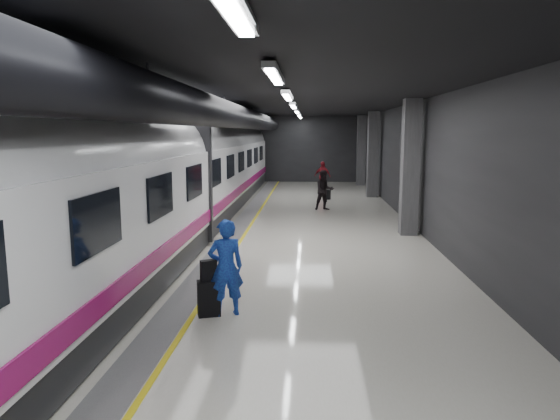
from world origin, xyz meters
name	(u,v)px	position (x,y,z in m)	size (l,w,h in m)	color
ground	(269,246)	(0.00, 0.00, 0.00)	(40.00, 40.00, 0.00)	silver
platform_hall	(262,128)	(-0.29, 0.96, 3.54)	(10.02, 40.02, 4.51)	black
train	(162,177)	(-3.25, 0.00, 2.07)	(3.05, 38.00, 4.05)	black
traveler_main	(226,268)	(-0.33, -5.86, 0.92)	(0.67, 0.44, 1.84)	blue
suitcase_main	(209,298)	(-0.65, -5.91, 0.34)	(0.41, 0.26, 0.67)	black
shoulder_bag	(209,270)	(-0.65, -5.90, 0.87)	(0.29, 0.16, 0.39)	black
traveler_far_a	(324,190)	(1.87, 7.15, 0.88)	(0.86, 0.67, 1.77)	black
traveler_far_b	(322,176)	(1.97, 14.61, 0.86)	(1.01, 0.42, 1.72)	maroon
suitcase_far	(327,195)	(2.12, 10.75, 0.25)	(0.34, 0.22, 0.49)	black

